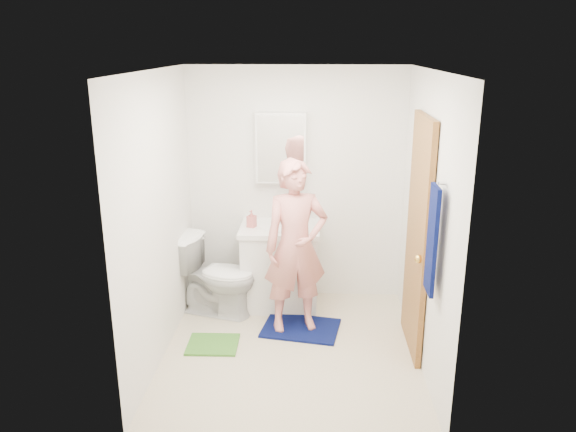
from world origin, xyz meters
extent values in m
cube|color=beige|center=(0.00, 0.00, -0.01)|extent=(2.20, 2.40, 0.02)
cube|color=white|center=(0.00, 0.00, 2.41)|extent=(2.20, 2.40, 0.02)
cube|color=silver|center=(0.00, 1.21, 1.20)|extent=(2.20, 0.02, 2.40)
cube|color=silver|center=(0.00, -1.21, 1.20)|extent=(2.20, 0.02, 2.40)
cube|color=silver|center=(-1.11, 0.00, 1.20)|extent=(0.02, 2.40, 2.40)
cube|color=silver|center=(1.11, 0.00, 1.20)|extent=(0.02, 2.40, 2.40)
cube|color=white|center=(-0.15, 0.91, 0.40)|extent=(0.75, 0.55, 0.80)
cube|color=white|center=(-0.15, 0.91, 0.83)|extent=(0.79, 0.59, 0.05)
cylinder|color=white|center=(-0.15, 0.91, 0.84)|extent=(0.40, 0.40, 0.03)
cylinder|color=silver|center=(-0.15, 1.09, 0.91)|extent=(0.03, 0.03, 0.12)
cube|color=white|center=(-0.15, 1.14, 1.60)|extent=(0.50, 0.12, 0.70)
cube|color=white|center=(-0.15, 1.08, 1.60)|extent=(0.46, 0.01, 0.66)
cube|color=#9B622A|center=(1.07, 0.15, 1.02)|extent=(0.05, 0.80, 2.05)
sphere|color=gold|center=(1.03, -0.17, 0.95)|extent=(0.07, 0.07, 0.07)
cube|color=#070F48|center=(1.03, -0.57, 1.25)|extent=(0.03, 0.24, 0.80)
cylinder|color=silver|center=(1.07, -0.57, 1.67)|extent=(0.06, 0.02, 0.02)
imported|color=white|center=(-0.76, 0.70, 0.40)|extent=(0.87, 0.64, 0.80)
cube|color=#070F48|center=(0.08, 0.39, 0.01)|extent=(0.78, 0.62, 0.02)
cube|color=#44862C|center=(-0.70, 0.05, 0.01)|extent=(0.45, 0.39, 0.02)
imported|color=#C25D5A|center=(-0.43, 0.89, 0.94)|extent=(0.10, 0.10, 0.17)
imported|color=#7F4496|center=(0.02, 0.99, 0.90)|extent=(0.16, 0.16, 0.10)
imported|color=#DA827A|center=(0.03, 0.40, 0.83)|extent=(0.67, 0.52, 1.61)
camera|label=1|loc=(0.18, -4.38, 2.59)|focal=35.00mm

